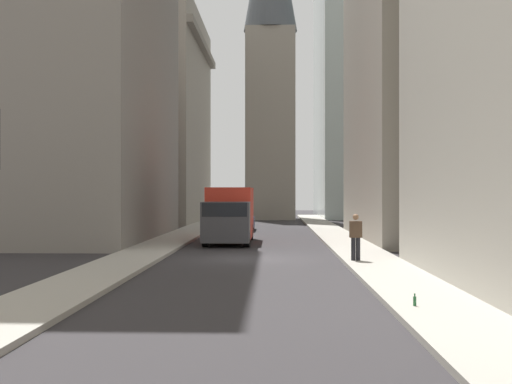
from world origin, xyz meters
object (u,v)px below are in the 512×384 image
object	(u,v)px
pedestrian	(356,235)
delivery_truck	(229,215)
sedan_navy	(241,221)
discarded_bottle	(415,301)

from	to	relation	value
pedestrian	delivery_truck	bearing A→B (deg)	29.17
sedan_navy	pedestrian	world-z (taller)	pedestrian
delivery_truck	pedestrian	xyz separation A→B (m)	(-9.37, -5.23, -0.41)
delivery_truck	pedestrian	world-z (taller)	delivery_truck
sedan_navy	pedestrian	bearing A→B (deg)	-165.52
delivery_truck	sedan_navy	bearing A→B (deg)	-0.00
delivery_truck	discarded_bottle	xyz separation A→B (m)	(-18.52, -5.33, -1.21)
sedan_navy	discarded_bottle	bearing A→B (deg)	-169.73
delivery_truck	pedestrian	bearing A→B (deg)	-150.83
sedan_navy	delivery_truck	bearing A→B (deg)	180.00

